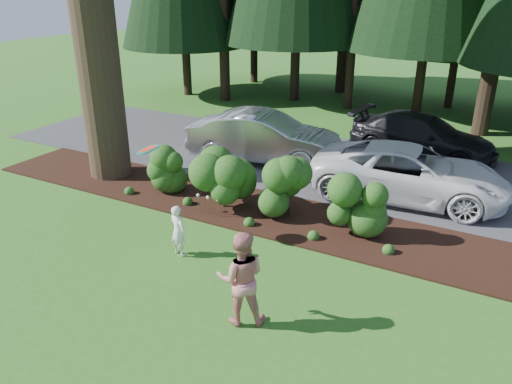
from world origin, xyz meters
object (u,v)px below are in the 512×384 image
child (178,231)px  frisbee (148,150)px  car_dark_suv (422,136)px  adult (241,278)px  car_white_suv (410,173)px  car_silver_wagon (264,138)px

child → frisbee: size_ratio=2.26×
car_dark_suv → adult: (-0.89, -10.72, 0.15)m
car_white_suv → adult: 7.04m
adult → car_white_suv: bearing=-130.0°
car_white_suv → car_dark_suv: 3.84m
car_white_suv → child: (-3.72, -5.55, -0.17)m
car_dark_suv → car_white_suv: bearing=-165.6°
car_white_suv → adult: size_ratio=2.98×
frisbee → adult: bearing=-26.7°
car_silver_wagon → car_dark_suv: car_silver_wagon is taller
car_silver_wagon → frisbee: size_ratio=9.50×
child → frisbee: bearing=-5.3°
car_dark_suv → adult: 10.76m
car_silver_wagon → car_dark_suv: (4.48, 3.05, -0.11)m
car_silver_wagon → adult: 8.47m
adult → frisbee: bearing=-55.8°
car_silver_wagon → frisbee: frisbee is taller
car_dark_suv → car_silver_wagon: bearing=132.0°
frisbee → car_silver_wagon: bearing=92.6°
car_silver_wagon → car_dark_suv: size_ratio=1.02×
child → car_white_suv: bearing=-110.9°
car_white_suv → car_dark_suv: bearing=1.1°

